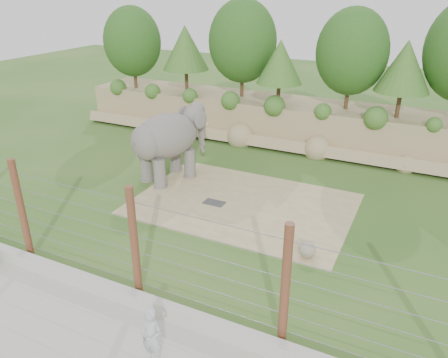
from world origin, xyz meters
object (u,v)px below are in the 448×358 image
at_px(elephant, 167,146).
at_px(zookeeper, 152,337).
at_px(stone_ball, 307,249).
at_px(barrier_fence, 134,244).

bearing_deg(elephant, zookeeper, -39.11).
relative_size(stone_ball, zookeeper, 0.36).
distance_m(elephant, barrier_fence, 9.46).
distance_m(elephant, stone_ball, 9.61).
bearing_deg(elephant, stone_ball, -3.96).
height_order(barrier_fence, zookeeper, barrier_fence).
bearing_deg(zookeeper, barrier_fence, 136.78).
bearing_deg(stone_ball, barrier_fence, -134.21).
height_order(stone_ball, zookeeper, zookeeper).
bearing_deg(barrier_fence, stone_ball, 45.79).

